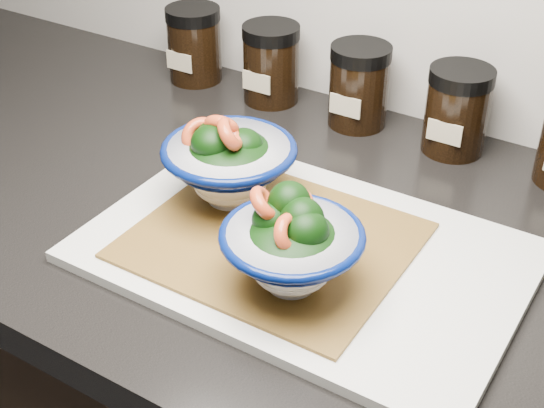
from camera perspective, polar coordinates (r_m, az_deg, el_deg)
The scene contains 9 objects.
countertop at distance 0.85m, azimuth 4.78°, elevation -3.07°, with size 3.50×0.60×0.04m, color black.
cutting_board at distance 0.80m, azimuth 2.45°, elevation -3.64°, with size 0.45×0.30×0.01m, color silver.
bamboo_mat at distance 0.80m, azimuth 0.00°, elevation -2.73°, with size 0.28×0.24×0.00m, color olive.
bowl_left at distance 0.84m, azimuth -3.29°, elevation 3.14°, with size 0.15×0.15×0.12m.
bowl_right at distance 0.72m, azimuth 1.52°, elevation -3.11°, with size 0.14×0.14×0.10m.
spice_jar_a at distance 1.17m, azimuth -5.87°, elevation 11.88°, with size 0.08×0.08×0.11m.
spice_jar_b at distance 1.10m, azimuth -0.08°, elevation 10.53°, with size 0.08×0.08×0.11m.
spice_jar_c at distance 1.04m, azimuth 6.56°, elevation 8.84°, with size 0.08×0.08×0.11m.
spice_jar_d at distance 0.99m, azimuth 13.76°, elevation 6.86°, with size 0.08×0.08×0.11m.
Camera 1 is at (0.30, 0.83, 1.39)m, focal length 50.00 mm.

